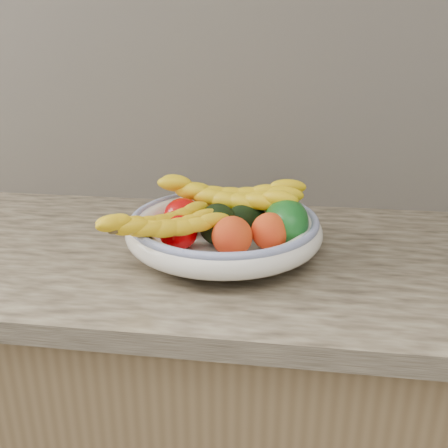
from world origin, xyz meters
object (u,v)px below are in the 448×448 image
Objects in this scene: fruit_bowl at (224,229)px; banana_bunch_back at (228,200)px; banana_bunch_front at (162,228)px; green_mango at (286,221)px.

banana_bunch_back is at bearing 90.73° from fruit_bowl.
banana_bunch_back reaches higher than banana_bunch_front.
green_mango is (0.12, -0.01, 0.03)m from fruit_bowl.
banana_bunch_back reaches higher than fruit_bowl.
banana_bunch_back is 0.19m from banana_bunch_front.
banana_bunch_back is at bearing 19.42° from banana_bunch_front.
banana_bunch_front is (-0.10, -0.16, -0.01)m from banana_bunch_back.
fruit_bowl is 1.18× the size of banana_bunch_back.
fruit_bowl is 0.13m from green_mango.
banana_bunch_back is at bearing 130.83° from green_mango.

